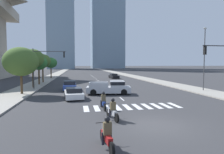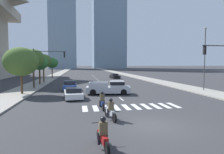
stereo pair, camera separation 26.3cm
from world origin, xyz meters
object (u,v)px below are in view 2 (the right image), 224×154
(street_tree_fifth, at_px, (52,63))
(street_tree_third, at_px, (39,63))
(street_tree_fourth, at_px, (43,61))
(traffic_signal_far, at_px, (46,61))
(sedan_black_1, at_px, (115,76))
(street_tree_second, at_px, (33,59))
(pickup_truck, at_px, (110,88))
(street_lamp_east, at_px, (205,55))
(motorcycle_lead, at_px, (103,136))
(sedan_blue_2, at_px, (70,86))
(motorcycle_third, at_px, (102,102))
(motorcycle_trailing, at_px, (110,111))
(sedan_white_0, at_px, (73,93))
(street_tree_nearest, at_px, (21,62))
(traffic_signal_near, at_px, (224,60))

(street_tree_fifth, bearing_deg, street_tree_third, -90.00)
(street_tree_fourth, bearing_deg, traffic_signal_far, -78.35)
(sedan_black_1, relative_size, street_tree_second, 0.79)
(pickup_truck, distance_m, street_lamp_east, 13.89)
(pickup_truck, height_order, street_tree_second, street_tree_second)
(pickup_truck, distance_m, street_tree_fourth, 20.29)
(motorcycle_lead, relative_size, pickup_truck, 0.39)
(sedan_blue_2, bearing_deg, pickup_truck, -135.58)
(motorcycle_third, bearing_deg, street_lamp_east, -63.54)
(motorcycle_trailing, relative_size, pickup_truck, 0.37)
(motorcycle_third, relative_size, sedan_white_0, 0.47)
(sedan_black_1, height_order, street_tree_fifth, street_tree_fifth)
(street_tree_second, distance_m, street_tree_third, 4.82)
(motorcycle_trailing, xyz_separation_m, street_tree_nearest, (-9.05, 12.52, 3.50))
(sedan_white_0, height_order, street_tree_fifth, street_tree_fifth)
(traffic_signal_far, distance_m, street_tree_second, 2.66)
(motorcycle_lead, height_order, street_lamp_east, street_lamp_east)
(motorcycle_lead, bearing_deg, motorcycle_trailing, -19.55)
(sedan_blue_2, bearing_deg, traffic_signal_near, -128.16)
(street_lamp_east, relative_size, street_tree_third, 1.68)
(traffic_signal_near, height_order, street_tree_nearest, traffic_signal_near)
(street_tree_third, bearing_deg, traffic_signal_far, -71.24)
(sedan_blue_2, bearing_deg, sedan_black_1, -28.12)
(sedan_blue_2, height_order, street_tree_fourth, street_tree_fourth)
(sedan_blue_2, relative_size, street_tree_fifth, 0.79)
(traffic_signal_far, relative_size, street_tree_second, 0.99)
(motorcycle_third, relative_size, pickup_truck, 0.38)
(traffic_signal_near, bearing_deg, street_tree_fifth, -59.17)
(traffic_signal_near, height_order, street_tree_fourth, traffic_signal_near)
(street_lamp_east, bearing_deg, street_tree_second, 162.57)
(motorcycle_third, bearing_deg, street_tree_fifth, 11.49)
(motorcycle_lead, bearing_deg, street_tree_fifth, 4.08)
(sedan_white_0, relative_size, traffic_signal_far, 0.77)
(sedan_white_0, distance_m, street_tree_fifth, 32.29)
(motorcycle_trailing, height_order, sedan_black_1, motorcycle_trailing)
(street_tree_fourth, bearing_deg, traffic_signal_near, -47.43)
(sedan_black_1, bearing_deg, street_tree_fourth, -63.79)
(sedan_white_0, height_order, traffic_signal_near, traffic_signal_near)
(motorcycle_lead, distance_m, street_lamp_east, 23.06)
(sedan_white_0, xyz_separation_m, traffic_signal_near, (15.11, -4.42, 3.59))
(motorcycle_lead, distance_m, street_tree_nearest, 19.08)
(street_tree_fourth, bearing_deg, motorcycle_lead, -76.13)
(traffic_signal_far, bearing_deg, street_tree_second, 144.50)
(motorcycle_third, xyz_separation_m, sedan_black_1, (7.54, 34.79, -0.01))
(motorcycle_lead, relative_size, street_lamp_east, 0.25)
(street_lamp_east, distance_m, street_tree_second, 25.23)
(street_lamp_east, bearing_deg, street_tree_fifth, 129.71)
(sedan_white_0, distance_m, street_tree_second, 12.53)
(street_tree_third, bearing_deg, motorcycle_third, -66.68)
(motorcycle_third, height_order, traffic_signal_far, traffic_signal_far)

